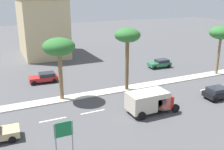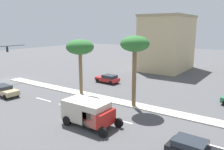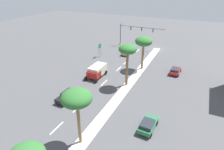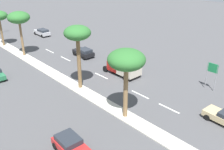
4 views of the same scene
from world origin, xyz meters
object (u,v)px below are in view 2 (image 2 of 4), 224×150
at_px(palm_tree_right, 80,48).
at_px(sedan_black_leading, 195,150).
at_px(sedan_tan_outboard, 4,90).
at_px(sedan_red_trailing, 108,78).
at_px(box_truck, 89,112).
at_px(commercial_building, 167,43).
at_px(palm_tree_center, 135,46).

relative_size(palm_tree_right, sedan_black_leading, 1.82).
relative_size(sedan_tan_outboard, sedan_red_trailing, 1.15).
bearing_deg(sedan_black_leading, sedan_red_trailing, -129.41).
bearing_deg(box_truck, palm_tree_right, -133.46).
bearing_deg(sedan_red_trailing, palm_tree_right, 5.38).
height_order(commercial_building, sedan_black_leading, commercial_building).
bearing_deg(palm_tree_right, palm_tree_center, 87.09).
xyz_separation_m(sedan_black_leading, sedan_red_trailing, (-15.09, -18.37, -0.03)).
height_order(sedan_tan_outboard, box_truck, box_truck).
height_order(palm_tree_right, sedan_red_trailing, palm_tree_right).
bearing_deg(palm_tree_center, sedan_black_leading, 51.01).
height_order(sedan_black_leading, box_truck, box_truck).
distance_m(sedan_tan_outboard, box_truck, 15.90).
bearing_deg(sedan_tan_outboard, sedan_red_trailing, 152.35).
relative_size(palm_tree_center, sedan_tan_outboard, 1.74).
bearing_deg(sedan_tan_outboard, palm_tree_right, 129.57).
xyz_separation_m(commercial_building, box_truck, (32.20, 5.24, -4.55)).
relative_size(palm_tree_center, sedan_black_leading, 1.98).
height_order(palm_tree_right, box_truck, palm_tree_right).
bearing_deg(sedan_tan_outboard, sedan_black_leading, 87.54).
bearing_deg(box_truck, sedan_red_trailing, -149.99).
height_order(palm_tree_center, sedan_tan_outboard, palm_tree_center).
distance_m(sedan_red_trailing, box_truck, 17.10).
distance_m(palm_tree_right, sedan_black_leading, 20.09).
relative_size(commercial_building, sedan_black_leading, 3.18).
height_order(palm_tree_right, palm_tree_center, palm_tree_center).
bearing_deg(sedan_black_leading, commercial_building, -155.13).
relative_size(palm_tree_right, palm_tree_center, 0.92).
relative_size(sedan_black_leading, sedan_red_trailing, 1.01).
height_order(commercial_building, palm_tree_center, commercial_building).
bearing_deg(commercial_building, palm_tree_center, 13.50).
relative_size(sedan_red_trailing, box_truck, 0.74).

